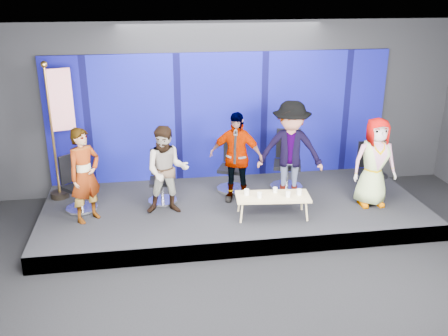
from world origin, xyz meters
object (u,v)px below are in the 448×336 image
Objects in this scene: panelist_b at (167,170)px; panelist_e at (374,162)px; mug_b at (259,195)px; mug_e at (299,192)px; chair_a at (78,192)px; mug_c at (275,190)px; panelist_d at (290,151)px; panelist_a at (85,175)px; chair_b at (162,185)px; panelist_c at (236,157)px; flag_stand at (59,128)px; mug_a at (247,192)px; chair_e at (369,178)px; coffee_table at (273,197)px; mug_d at (288,194)px; chair_d at (287,169)px; chair_c at (232,173)px.

panelist_e is at bearing 0.48° from panelist_b.
mug_e is at bearing 1.11° from mug_b.
chair_a is 3.54m from mug_c.
panelist_d is (2.31, 0.29, 0.15)m from panelist_b.
panelist_a is 1.51m from chair_b.
chair_a is at bearing 164.40° from mug_b.
panelist_c is 3.30m from flag_stand.
panelist_d reaches higher than mug_a.
chair_e is (3.99, -0.26, 0.01)m from chair_b.
panelist_e reaches higher than mug_e.
coffee_table is 13.82× the size of mug_d.
mug_a is (2.94, -0.73, 0.11)m from chair_a.
mug_e is (3.85, -0.86, 0.11)m from chair_a.
chair_a is 0.87× the size of chair_d.
coffee_table is at bearing 176.07° from mug_e.
panelist_d is at bearing 55.91° from coffee_table.
panelist_d is 1.26m from mug_a.
mug_c is (3.46, -0.70, 0.11)m from chair_a.
panelist_c is (1.29, 0.36, 0.06)m from panelist_b.
chair_d is 0.45× the size of flag_stand.
chair_c is at bearing 37.34° from panelist_b.
chair_d reaches higher than chair_e.
chair_e is at bearing -4.04° from chair_d.
mug_c is at bearing -36.66° from flag_stand.
mug_b is (-2.36, -0.74, 0.11)m from chair_e.
chair_d is (1.10, -0.07, 0.04)m from chair_c.
chair_d is (3.80, 0.88, -0.44)m from panelist_a.
panelist_e is 17.67× the size of mug_c.
panelist_a is at bearing -147.26° from panelist_c.
panelist_e is at bearing 2.86° from mug_a.
chair_a is at bearing -156.95° from panelist_c.
panelist_a is (0.20, -0.46, 0.49)m from chair_a.
chair_c is 1.22m from mug_a.
coffee_table is at bearing -55.85° from chair_a.
panelist_d is at bearing -85.19° from chair_d.
coffee_table is (0.51, -0.82, -0.49)m from panelist_c.
mug_c is (1.96, -0.82, 0.12)m from chair_b.
flag_stand is (-4.31, 0.23, 0.99)m from chair_d.
chair_c is 0.62× the size of panelist_c.
chair_a is 3.26m from mug_b.
chair_d is at bearing 94.81° from panelist_d.
mug_d is at bearing -49.76° from panelist_a.
panelist_d reaches higher than chair_b.
panelist_e is (1.43, -0.53, -0.12)m from panelist_d.
chair_a reaches higher than mug_c.
mug_e is (0.91, -0.13, -0.00)m from mug_a.
panelist_a is at bearing -174.56° from chair_e.
chair_e is 9.75× the size of mug_a.
flag_stand is at bearing -168.44° from panelist_c.
coffee_table is at bearing -48.76° from panelist_a.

